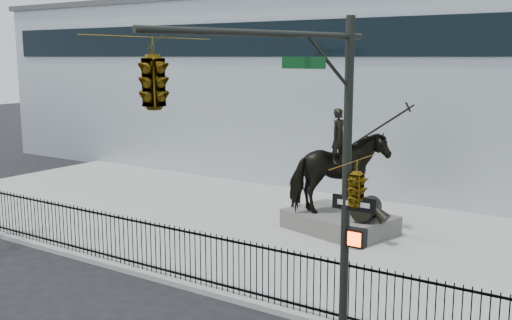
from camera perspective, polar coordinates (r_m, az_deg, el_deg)
The scene contains 7 objects.
ground at distance 17.23m, azimuth -14.09°, elevation -11.61°, with size 120.00×120.00×0.00m, color black.
plaza at distance 22.23m, azimuth -0.60°, elevation -6.19°, with size 30.00×12.00×0.15m, color #959593.
building at distance 32.98m, azimuth 12.29°, elevation 6.63°, with size 44.00×14.00×9.00m, color silver.
picket_fence at distance 17.74m, azimuth -11.21°, elevation -7.78°, with size 22.10×0.10×1.50m.
statue_plinth at distance 21.31m, azimuth 7.95°, elevation -5.86°, with size 3.54×2.43×0.66m, color #4F4C48.
equestrian_statue at distance 20.87m, azimuth 8.20°, elevation -1.35°, with size 4.39×3.33×3.84m.
traffic_signal_right at distance 10.38m, azimuth 0.90°, elevation 2.30°, with size 2.17×6.86×7.00m.
Camera 1 is at (12.03, -10.66, 6.21)m, focal length 42.00 mm.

